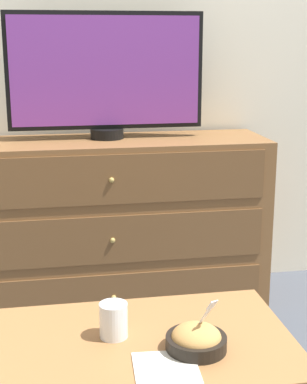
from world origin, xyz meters
The scene contains 8 objects.
ground_plane centered at (0.00, 0.00, 0.00)m, with size 12.00×12.00×0.00m, color #474C56.
wall_back centered at (0.00, 0.03, 1.30)m, with size 12.00×0.05×2.60m.
dresser centered at (0.01, -0.25, 0.42)m, with size 1.52×0.46×0.84m.
tv centered at (0.02, -0.20, 1.14)m, with size 0.91×0.16×0.58m.
coffee_table centered at (-0.05, -1.43, 0.38)m, with size 0.97×0.57×0.44m.
takeout_bowl centered at (0.14, -1.51, 0.47)m, with size 0.17×0.17×0.16m.
drink_cup centered at (-0.08, -1.39, 0.49)m, with size 0.08×0.08×0.11m.
napkin centered at (0.03, -1.59, 0.44)m, with size 0.18×0.18×0.00m.
Camera 1 is at (-0.24, -2.96, 1.30)m, focal length 55.00 mm.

